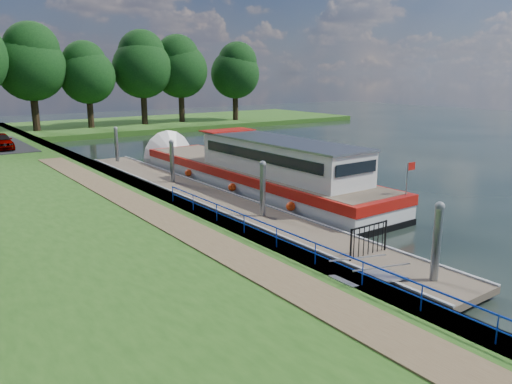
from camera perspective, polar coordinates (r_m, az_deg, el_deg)
ground at (r=17.29m, az=18.13°, el=-10.22°), size 160.00×160.00×0.00m
bank_edge at (r=27.01m, az=-11.92°, el=-0.47°), size 1.10×90.00×0.78m
far_bank at (r=66.32m, az=-13.67°, el=7.47°), size 60.00×18.00×0.60m
footpath at (r=20.04m, az=-8.54°, el=-3.97°), size 1.60×40.00×0.05m
blue_fence at (r=16.78m, az=4.48°, el=-5.48°), size 0.04×18.04×0.72m
pontoon at (r=26.47m, az=-5.08°, el=-0.97°), size 2.50×30.00×0.56m
mooring_piles at (r=26.22m, az=-5.13°, el=1.35°), size 0.30×27.30×3.55m
gangway at (r=15.97m, az=12.85°, el=-9.43°), size 2.58×1.00×0.92m
gate_panel at (r=18.15m, az=12.78°, el=-4.86°), size 1.85×0.05×1.15m
barge at (r=29.57m, az=-0.83°, el=2.40°), size 4.36×21.15×4.78m
horizon_trees at (r=58.87m, az=-25.44°, el=13.34°), size 54.38×10.03×12.87m
car_a at (r=44.71m, az=-27.18°, el=5.21°), size 1.56×3.87×1.32m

